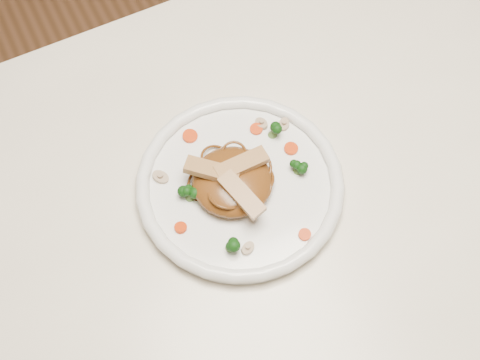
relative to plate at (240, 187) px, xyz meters
name	(u,v)px	position (x,y,z in m)	size (l,w,h in m)	color
ground	(271,319)	(0.08, -0.02, -0.76)	(4.00, 4.00, 0.00)	brown
table	(288,208)	(0.08, -0.02, -0.11)	(1.20, 0.80, 0.75)	white
plate	(240,187)	(0.00, 0.00, 0.00)	(0.30, 0.30, 0.02)	white
noodle_mound	(232,182)	(-0.01, 0.00, 0.02)	(0.11, 0.11, 0.04)	brown
chicken_a	(242,164)	(0.01, 0.01, 0.05)	(0.08, 0.02, 0.01)	tan
chicken_b	(212,171)	(-0.03, 0.02, 0.05)	(0.08, 0.02, 0.01)	tan
chicken_c	(242,195)	(-0.01, -0.03, 0.05)	(0.08, 0.02, 0.01)	tan
broccoli_0	(273,129)	(0.08, 0.05, 0.02)	(0.03, 0.03, 0.03)	#10430D
broccoli_1	(189,193)	(-0.07, 0.01, 0.02)	(0.02, 0.02, 0.03)	#10430D
broccoli_2	(230,244)	(-0.06, -0.08, 0.02)	(0.02, 0.02, 0.03)	#10430D
broccoli_3	(298,166)	(0.09, -0.02, 0.02)	(0.02, 0.02, 0.03)	#10430D
carrot_0	(256,129)	(0.06, 0.07, 0.01)	(0.02, 0.02, 0.01)	red
carrot_1	(181,228)	(-0.10, -0.02, 0.01)	(0.02, 0.02, 0.01)	red
carrot_2	(291,149)	(0.09, 0.02, 0.01)	(0.02, 0.02, 0.01)	red
carrot_3	(190,136)	(-0.03, 0.11, 0.01)	(0.02, 0.02, 0.01)	red
carrot_4	(305,234)	(0.04, -0.11, 0.01)	(0.02, 0.02, 0.01)	red
mushroom_0	(248,248)	(-0.04, -0.09, 0.01)	(0.02, 0.02, 0.01)	#C9B296
mushroom_1	(284,124)	(0.10, 0.06, 0.01)	(0.02, 0.02, 0.01)	#C9B296
mushroom_2	(161,177)	(-0.10, 0.06, 0.01)	(0.03, 0.03, 0.01)	#C9B296
mushroom_3	(261,124)	(0.07, 0.08, 0.01)	(0.02, 0.02, 0.01)	#C9B296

